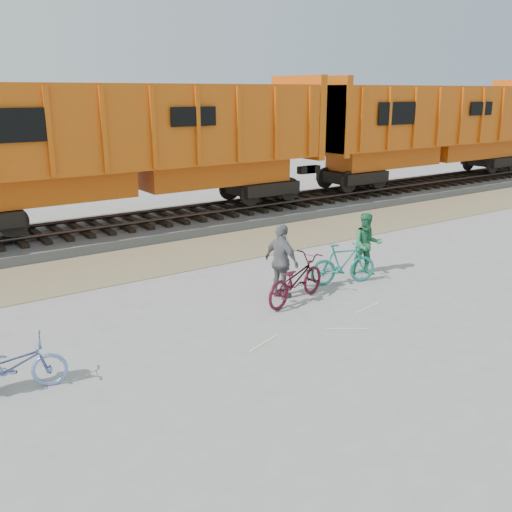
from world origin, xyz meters
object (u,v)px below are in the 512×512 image
Objects in this scene: hopper_car_right at (432,126)px; bicycle_maroon at (296,279)px; bicycle_teal at (343,264)px; hopper_car_center at (134,142)px; person_woman at (282,261)px; bicycle_blue at (12,366)px; person_man at (367,244)px.

hopper_car_right reaches higher than bicycle_maroon.
hopper_car_right is 15.56m from bicycle_teal.
hopper_car_center reaches higher than bicycle_teal.
hopper_car_center is 15.00m from hopper_car_right.
bicycle_teal is at bearing -76.56° from hopper_car_center.
bicycle_blue is at bearing 92.78° from person_woman.
person_man is at bearing -60.25° from bicycle_teal.
bicycle_teal is 1.05× the size of person_man.
hopper_car_center reaches higher than person_woman.
bicycle_maroon is 1.15× the size of person_woman.
bicycle_maroon is at bearing -88.81° from hopper_car_center.
bicycle_blue is 8.01m from bicycle_teal.
bicycle_maroon is 1.23× the size of person_man.
hopper_car_right reaches higher than bicycle_blue.
bicycle_teal is 1.89m from person_woman.
bicycle_blue is 0.83× the size of bicycle_maroon.
hopper_car_center is 8.74m from bicycle_maroon.
person_woman is (-1.85, 0.08, 0.36)m from bicycle_teal.
hopper_car_center is at bearing 31.88° from bicycle_teal.
bicycle_blue is 0.96× the size of person_woman.
bicycle_blue is (-6.03, -8.97, -2.57)m from hopper_car_center.
hopper_car_right is 8.39× the size of bicycle_blue.
bicycle_blue is 6.23m from bicycle_maroon.
hopper_car_center is at bearing -5.95° from person_woman.
person_woman is at bearing -89.46° from hopper_car_center.
bicycle_teal is at bearing -96.19° from bicycle_maroon.
hopper_car_right is 14.57m from person_man.
person_woman is at bearing -2.63° from bicycle_maroon.
bicycle_blue is at bearing 115.04° from bicycle_teal.
bicycle_blue is at bearing -156.89° from hopper_car_right.
bicycle_teal is (1.92, -8.05, -2.49)m from hopper_car_center.
bicycle_teal is 0.85× the size of bicycle_maroon.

